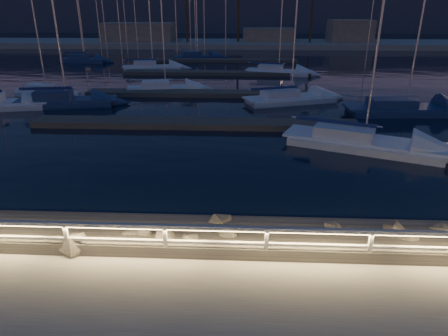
{
  "coord_description": "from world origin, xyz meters",
  "views": [
    {
      "loc": [
        3.24,
        -10.07,
        7.0
      ],
      "look_at": [
        2.55,
        4.0,
        1.26
      ],
      "focal_mm": 32.0,
      "sensor_mm": 36.0,
      "label": 1
    }
  ],
  "objects": [
    {
      "name": "sailboat_g",
      "position": [
        -4.35,
        27.63,
        -0.21
      ],
      "size": [
        7.33,
        3.33,
        12.02
      ],
      "rotation": [
        0.0,
        0.0,
        0.18
      ],
      "color": "silver",
      "rests_on": "ground"
    },
    {
      "name": "sailboat_n",
      "position": [
        -4.09,
        52.96,
        -0.18
      ],
      "size": [
        7.51,
        4.35,
        12.37
      ],
      "rotation": [
        0.0,
        0.0,
        0.34
      ],
      "color": "navy",
      "rests_on": "ground"
    },
    {
      "name": "sailboat_h",
      "position": [
        15.29,
        20.16,
        -0.16
      ],
      "size": [
        9.18,
        3.25,
        15.26
      ],
      "rotation": [
        0.0,
        0.0,
        0.06
      ],
      "color": "navy",
      "rests_on": "ground"
    },
    {
      "name": "sailboat_e",
      "position": [
        -14.6,
        24.97,
        -0.2
      ],
      "size": [
        6.42,
        3.59,
        10.61
      ],
      "rotation": [
        0.0,
        0.0,
        -0.31
      ],
      "color": "silver",
      "rests_on": "ground"
    },
    {
      "name": "distant_hills",
      "position": [
        -22.13,
        133.69,
        4.74
      ],
      "size": [
        230.0,
        37.5,
        18.0
      ],
      "color": "#374055",
      "rests_on": "ground"
    },
    {
      "name": "ground",
      "position": [
        0.0,
        0.0,
        0.0
      ],
      "size": [
        400.0,
        400.0,
        0.0
      ],
      "primitive_type": "plane",
      "color": "#AEA99D",
      "rests_on": "ground"
    },
    {
      "name": "sailboat_j",
      "position": [
        -8.53,
        41.28,
        -0.17
      ],
      "size": [
        7.82,
        3.53,
        12.89
      ],
      "rotation": [
        0.0,
        0.0,
        0.18
      ],
      "color": "silver",
      "rests_on": "ground"
    },
    {
      "name": "riprap",
      "position": [
        -2.98,
        1.22,
        -0.16
      ],
      "size": [
        38.53,
        3.17,
        1.39
      ],
      "color": "slate",
      "rests_on": "ground"
    },
    {
      "name": "harbor_water",
      "position": [
        0.0,
        31.22,
        -0.97
      ],
      "size": [
        400.0,
        440.0,
        0.6
      ],
      "color": "black",
      "rests_on": "ground"
    },
    {
      "name": "sailboat_c",
      "position": [
        7.06,
        23.5,
        -0.17
      ],
      "size": [
        8.27,
        4.85,
        13.58
      ],
      "rotation": [
        0.0,
        0.0,
        0.35
      ],
      "color": "silver",
      "rests_on": "ground"
    },
    {
      "name": "floating_docks",
      "position": [
        0.0,
        32.5,
        -0.4
      ],
      "size": [
        22.0,
        36.0,
        0.4
      ],
      "color": "#575148",
      "rests_on": "ground"
    },
    {
      "name": "sailboat_m",
      "position": [
        -20.02,
        48.23,
        -0.16
      ],
      "size": [
        7.21,
        2.87,
        12.02
      ],
      "rotation": [
        0.0,
        0.0,
        -0.11
      ],
      "color": "navy",
      "rests_on": "ground"
    },
    {
      "name": "far_shore",
      "position": [
        -0.12,
        74.05,
        0.29
      ],
      "size": [
        160.0,
        14.0,
        5.2
      ],
      "color": "#AEA99D",
      "rests_on": "ground"
    },
    {
      "name": "guard_rail",
      "position": [
        -0.07,
        -0.0,
        0.77
      ],
      "size": [
        44.11,
        0.12,
        1.06
      ],
      "color": "silver",
      "rests_on": "ground"
    },
    {
      "name": "sailboat_k",
      "position": [
        7.2,
        38.59,
        -0.18
      ],
      "size": [
        8.01,
        4.05,
        13.1
      ],
      "rotation": [
        0.0,
        0.0,
        -0.24
      ],
      "color": "silver",
      "rests_on": "ground"
    },
    {
      "name": "sailboat_d",
      "position": [
        9.97,
        12.1,
        -0.16
      ],
      "size": [
        9.22,
        5.76,
        15.16
      ],
      "rotation": [
        0.0,
        0.0,
        -0.4
      ],
      "color": "silver",
      "rests_on": "ground"
    },
    {
      "name": "sailboat_a",
      "position": [
        -11.32,
        21.39,
        -0.13
      ],
      "size": [
        8.03,
        3.66,
        13.29
      ],
      "rotation": [
        0.0,
        0.0,
        0.18
      ],
      "color": "navy",
      "rests_on": "ground"
    }
  ]
}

